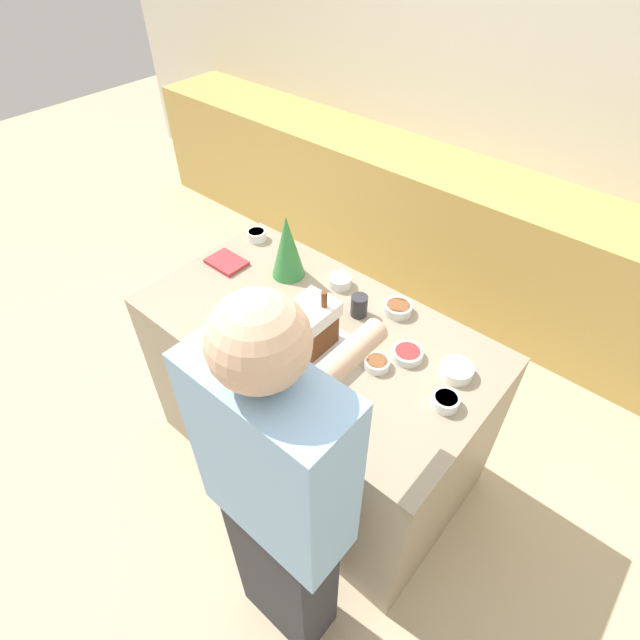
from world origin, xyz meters
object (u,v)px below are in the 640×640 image
at_px(candy_bowl_far_right, 377,363).
at_px(mug, 359,306).
at_px(candy_bowl_beside_tree, 445,401).
at_px(candy_bowl_near_tray_right, 257,235).
at_px(candy_bowl_front_corner, 340,281).
at_px(cookbook, 227,262).
at_px(candy_bowl_near_tray_left, 456,370).
at_px(gingerbread_house, 311,324).
at_px(candy_bowl_behind_tray, 407,354).
at_px(decorative_tree, 287,247).
at_px(person, 279,507).
at_px(candy_bowl_center_rear, 398,308).
at_px(baking_tray, 312,344).

distance_m(candy_bowl_far_right, mug, 0.31).
xyz_separation_m(candy_bowl_beside_tree, candy_bowl_near_tray_right, (-1.29, 0.30, 0.00)).
relative_size(candy_bowl_front_corner, candy_bowl_far_right, 1.07).
bearing_deg(candy_bowl_beside_tree, cookbook, 177.38).
height_order(candy_bowl_near_tray_left, candy_bowl_front_corner, candy_bowl_front_corner).
distance_m(candy_bowl_far_right, cookbook, 0.96).
distance_m(gingerbread_house, candy_bowl_behind_tray, 0.40).
xyz_separation_m(candy_bowl_near_tray_left, candy_bowl_front_corner, (-0.68, 0.13, 0.00)).
relative_size(gingerbread_house, candy_bowl_behind_tray, 2.25).
relative_size(decorative_tree, cookbook, 1.71).
xyz_separation_m(candy_bowl_beside_tree, mug, (-0.54, 0.19, 0.02)).
bearing_deg(candy_bowl_behind_tray, candy_bowl_beside_tree, -25.42).
relative_size(candy_bowl_front_corner, person, 0.06).
relative_size(candy_bowl_near_tray_left, candy_bowl_front_corner, 1.20).
bearing_deg(candy_bowl_near_tray_left, candy_bowl_beside_tree, -74.41).
height_order(candy_bowl_behind_tray, person, person).
relative_size(candy_bowl_beside_tree, cookbook, 0.54).
bearing_deg(candy_bowl_center_rear, cookbook, -163.13).
relative_size(mug, person, 0.06).
bearing_deg(baking_tray, candy_bowl_center_rear, 68.90).
bearing_deg(candy_bowl_behind_tray, candy_bowl_near_tray_left, 13.31).
relative_size(candy_bowl_near_tray_left, person, 0.07).
relative_size(candy_bowl_near_tray_right, mug, 0.99).
relative_size(decorative_tree, candy_bowl_far_right, 3.16).
bearing_deg(mug, baking_tray, -96.55).
bearing_deg(candy_bowl_center_rear, candy_bowl_front_corner, -176.09).
bearing_deg(baking_tray, candy_bowl_front_corner, 112.57).
bearing_deg(candy_bowl_center_rear, person, -77.13).
bearing_deg(candy_bowl_near_tray_right, baking_tray, -28.21).
distance_m(candy_bowl_front_corner, candy_bowl_near_tray_right, 0.57).
bearing_deg(candy_bowl_near_tray_left, person, -100.34).
relative_size(baking_tray, candy_bowl_behind_tray, 3.16).
bearing_deg(candy_bowl_near_tray_right, cookbook, -80.37).
distance_m(candy_bowl_behind_tray, candy_bowl_far_right, 0.14).
xyz_separation_m(candy_bowl_near_tray_left, candy_bowl_behind_tray, (-0.19, -0.05, -0.01)).
distance_m(candy_bowl_center_rear, person, 1.00).
bearing_deg(candy_bowl_beside_tree, candy_bowl_near_tray_left, 105.59).
xyz_separation_m(decorative_tree, mug, (0.43, -0.01, -0.11)).
height_order(candy_bowl_near_tray_left, mug, mug).
relative_size(candy_bowl_center_rear, candy_bowl_beside_tree, 1.22).
bearing_deg(candy_bowl_beside_tree, candy_bowl_front_corner, 158.24).
xyz_separation_m(baking_tray, decorative_tree, (-0.40, 0.28, 0.16)).
relative_size(candy_bowl_center_rear, candy_bowl_front_corner, 1.14).
relative_size(candy_bowl_beside_tree, person, 0.06).
bearing_deg(baking_tray, person, -57.01).
distance_m(gingerbread_house, candy_bowl_center_rear, 0.43).
relative_size(candy_bowl_beside_tree, candy_bowl_near_tray_right, 1.02).
relative_size(candy_bowl_near_tray_left, candy_bowl_beside_tree, 1.28).
relative_size(decorative_tree, candy_bowl_near_tray_left, 2.47).
xyz_separation_m(baking_tray, candy_bowl_near_tray_left, (0.53, 0.24, 0.02)).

